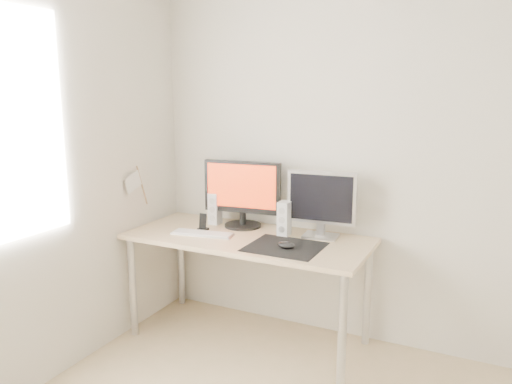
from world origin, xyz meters
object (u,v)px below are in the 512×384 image
(mouse, at_px, (286,245))
(phone_dock, at_px, (203,225))
(speaker_left, at_px, (215,208))
(main_monitor, at_px, (242,191))
(speaker_right, at_px, (284,219))
(second_monitor, at_px, (322,201))
(keyboard, at_px, (203,233))
(desk, at_px, (248,248))

(mouse, relative_size, phone_dock, 0.95)
(mouse, xyz_separation_m, phone_dock, (-0.67, 0.13, 0.01))
(speaker_left, bearing_deg, main_monitor, 4.36)
(speaker_right, distance_m, phone_dock, 0.57)
(mouse, distance_m, second_monitor, 0.41)
(main_monitor, relative_size, keyboard, 1.27)
(desk, relative_size, main_monitor, 2.90)
(second_monitor, height_order, phone_dock, second_monitor)
(main_monitor, distance_m, second_monitor, 0.58)
(desk, distance_m, speaker_left, 0.44)
(desk, relative_size, second_monitor, 3.54)
(desk, xyz_separation_m, second_monitor, (0.44, 0.19, 0.32))
(desk, relative_size, keyboard, 3.70)
(desk, xyz_separation_m, keyboard, (-0.29, -0.10, 0.09))
(main_monitor, xyz_separation_m, keyboard, (-0.15, -0.29, -0.25))
(keyboard, relative_size, phone_dock, 3.70)
(main_monitor, height_order, keyboard, main_monitor)
(desk, xyz_separation_m, phone_dock, (-0.34, -0.00, 0.11))
(mouse, xyz_separation_m, desk, (-0.33, 0.13, -0.10))
(keyboard, bearing_deg, mouse, -3.51)
(phone_dock, bearing_deg, main_monitor, 43.53)
(speaker_right, distance_m, keyboard, 0.55)
(speaker_left, bearing_deg, phone_dock, -87.30)
(main_monitor, bearing_deg, mouse, -34.91)
(speaker_right, relative_size, keyboard, 0.53)
(second_monitor, xyz_separation_m, speaker_right, (-0.23, -0.07, -0.13))
(desk, distance_m, main_monitor, 0.41)
(mouse, distance_m, speaker_right, 0.30)
(main_monitor, height_order, speaker_left, main_monitor)
(keyboard, distance_m, phone_dock, 0.11)
(desk, xyz_separation_m, main_monitor, (-0.14, 0.19, 0.33))
(speaker_right, xyz_separation_m, phone_dock, (-0.55, -0.13, -0.08))
(desk, bearing_deg, second_monitor, 23.91)
(speaker_right, bearing_deg, phone_dock, -167.18)
(mouse, bearing_deg, desk, 157.85)
(second_monitor, relative_size, speaker_left, 1.98)
(mouse, relative_size, main_monitor, 0.20)
(desk, height_order, speaker_left, speaker_left)
(desk, bearing_deg, phone_dock, -179.83)
(mouse, height_order, phone_dock, phone_dock)
(speaker_left, distance_m, speaker_right, 0.56)
(main_monitor, relative_size, second_monitor, 1.22)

